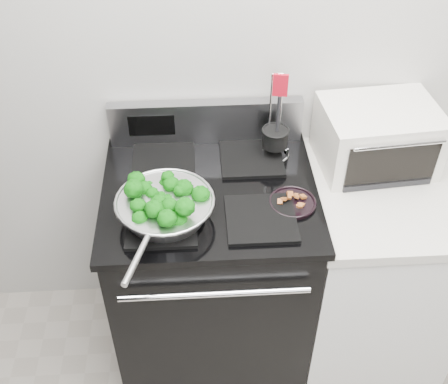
{
  "coord_description": "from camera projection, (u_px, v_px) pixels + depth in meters",
  "views": [
    {
      "loc": [
        -0.34,
        -0.13,
        2.3
      ],
      "look_at": [
        -0.25,
        1.36,
        0.98
      ],
      "focal_mm": 45.0,
      "sensor_mm": 36.0,
      "label": 1
    }
  ],
  "objects": [
    {
      "name": "back_wall",
      "position": [
        286.0,
        43.0,
        2.05
      ],
      "size": [
        4.0,
        0.02,
        2.7
      ],
      "primitive_type": "cube",
      "color": "#B9B6B0",
      "rests_on": "ground"
    },
    {
      "name": "bacon_plate",
      "position": [
        293.0,
        200.0,
        1.98
      ],
      "size": [
        0.17,
        0.17,
        0.04
      ],
      "rotation": [
        0.0,
        0.0,
        0.15
      ],
      "color": "black",
      "rests_on": "gas_range"
    },
    {
      "name": "utensil_holder",
      "position": [
        275.0,
        142.0,
        2.16
      ],
      "size": [
        0.12,
        0.12,
        0.37
      ],
      "rotation": [
        0.0,
        0.0,
        -0.18
      ],
      "color": "silver",
      "rests_on": "gas_range"
    },
    {
      "name": "toaster_oven",
      "position": [
        377.0,
        137.0,
        2.14
      ],
      "size": [
        0.45,
        0.36,
        0.24
      ],
      "rotation": [
        0.0,
        0.0,
        0.09
      ],
      "color": "white",
      "rests_on": "counter"
    },
    {
      "name": "gas_range",
      "position": [
        211.0,
        271.0,
        2.36
      ],
      "size": [
        0.79,
        0.69,
        1.13
      ],
      "color": "black",
      "rests_on": "floor"
    },
    {
      "name": "broccoli_pile",
      "position": [
        165.0,
        202.0,
        1.89
      ],
      "size": [
        0.27,
        0.27,
        0.09
      ],
      "primitive_type": null,
      "color": "#043406",
      "rests_on": "skillet"
    },
    {
      "name": "counter",
      "position": [
        371.0,
        269.0,
        2.4
      ],
      "size": [
        0.62,
        0.68,
        0.92
      ],
      "color": "white",
      "rests_on": "floor"
    },
    {
      "name": "skillet",
      "position": [
        165.0,
        207.0,
        1.9
      ],
      "size": [
        0.34,
        0.53,
        0.07
      ],
      "rotation": [
        0.0,
        0.0,
        -0.31
      ],
      "color": "silver",
      "rests_on": "gas_range"
    }
  ]
}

